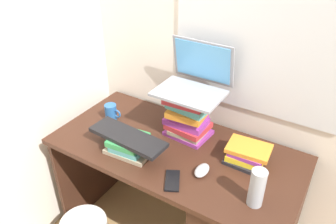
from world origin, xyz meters
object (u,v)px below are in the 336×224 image
object	(u,v)px
book_stack_tall	(187,117)
computer_mouse	(202,170)
cell_phone	(172,181)
keyboard	(128,137)
desk	(226,220)
laptop	(194,80)
mug	(111,112)
water_bottle	(257,188)
book_stack_side	(248,153)
book_stack_keyboard_riser	(130,145)

from	to	relation	value
book_stack_tall	computer_mouse	world-z (taller)	book_stack_tall
cell_phone	keyboard	bearing A→B (deg)	139.15
desk	laptop	world-z (taller)	laptop
book_stack_tall	mug	world-z (taller)	book_stack_tall
keyboard	water_bottle	size ratio (longest dim) A/B	2.30
book_stack_tall	laptop	size ratio (longest dim) A/B	0.75
book_stack_side	keyboard	size ratio (longest dim) A/B	0.52
keyboard	cell_phone	size ratio (longest dim) A/B	3.09
desk	book_stack_keyboard_riser	bearing A→B (deg)	-167.26
mug	water_bottle	size ratio (longest dim) A/B	0.59
book_stack_keyboard_riser	desk	bearing A→B (deg)	12.74
book_stack_tall	laptop	distance (m)	0.21
book_stack_keyboard_riser	computer_mouse	world-z (taller)	book_stack_keyboard_riser
book_stack_tall	keyboard	xyz separation A→B (m)	(-0.19, -0.28, -0.03)
book_stack_tall	cell_phone	bearing A→B (deg)	-71.31
mug	book_stack_side	bearing A→B (deg)	4.74
book_stack_side	cell_phone	size ratio (longest dim) A/B	1.61
computer_mouse	water_bottle	world-z (taller)	water_bottle
laptop	computer_mouse	size ratio (longest dim) A/B	3.34
book_stack_keyboard_riser	water_bottle	bearing A→B (deg)	-0.49
mug	cell_phone	world-z (taller)	mug
desk	computer_mouse	size ratio (longest dim) A/B	12.74
keyboard	cell_phone	xyz separation A→B (m)	(0.31, -0.07, -0.09)
keyboard	computer_mouse	size ratio (longest dim) A/B	4.04
mug	cell_phone	xyz separation A→B (m)	(0.58, -0.26, -0.04)
laptop	mug	xyz separation A→B (m)	(-0.46, -0.16, -0.27)
laptop	water_bottle	distance (m)	0.64
cell_phone	book_stack_keyboard_riser	bearing A→B (deg)	137.78
book_stack_tall	water_bottle	xyz separation A→B (m)	(0.49, -0.28, -0.03)
book_stack_tall	book_stack_keyboard_riser	world-z (taller)	book_stack_tall
water_bottle	book_stack_side	bearing A→B (deg)	116.78
desk	keyboard	world-z (taller)	keyboard
mug	cell_phone	distance (m)	0.64
computer_mouse	mug	world-z (taller)	mug
book_stack_keyboard_riser	water_bottle	xyz separation A→B (m)	(0.68, -0.01, 0.05)
keyboard	desk	bearing A→B (deg)	17.11
book_stack_side	water_bottle	distance (m)	0.29
book_stack_side	laptop	world-z (taller)	laptop
book_stack_keyboard_riser	mug	world-z (taller)	mug
book_stack_tall	book_stack_side	distance (m)	0.37
book_stack_side	computer_mouse	bearing A→B (deg)	-126.14
book_stack_tall	book_stack_keyboard_riser	size ratio (longest dim) A/B	1.07
laptop	mug	distance (m)	0.56
book_stack_side	desk	bearing A→B (deg)	-100.72
book_stack_keyboard_riser	computer_mouse	xyz separation A→B (m)	(0.40, 0.04, -0.02)
book_stack_tall	computer_mouse	size ratio (longest dim) A/B	2.51
water_bottle	desk	bearing A→B (deg)	140.94
book_stack_tall	keyboard	size ratio (longest dim) A/B	0.62
book_stack_keyboard_riser	water_bottle	distance (m)	0.68
desk	keyboard	size ratio (longest dim) A/B	3.15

